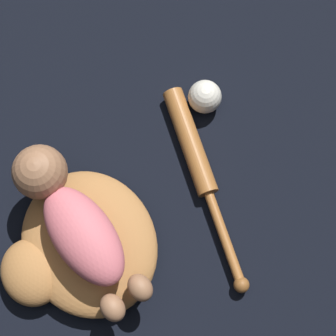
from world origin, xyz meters
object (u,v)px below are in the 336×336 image
object	(u,v)px
baseball_bat	(197,161)
baseball_glove	(80,247)
baby_figure	(71,217)
baseball	(205,97)

from	to	relation	value
baseball_bat	baseball_glove	bearing A→B (deg)	83.85
baseball_glove	baby_figure	bearing A→B (deg)	-35.24
baseball_glove	baseball	size ratio (longest dim) A/B	5.01
baseball_glove	baseball_bat	bearing A→B (deg)	-96.15
baseball_glove	baseball	bearing A→B (deg)	-82.00
baby_figure	baseball	bearing A→B (deg)	-86.99
baseball	baseball_glove	bearing A→B (deg)	98.00
baby_figure	baseball	world-z (taller)	baby_figure
baseball_glove	baseball_bat	xyz separation A→B (m)	(-0.03, -0.31, -0.02)
baby_figure	baseball_bat	world-z (taller)	baby_figure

